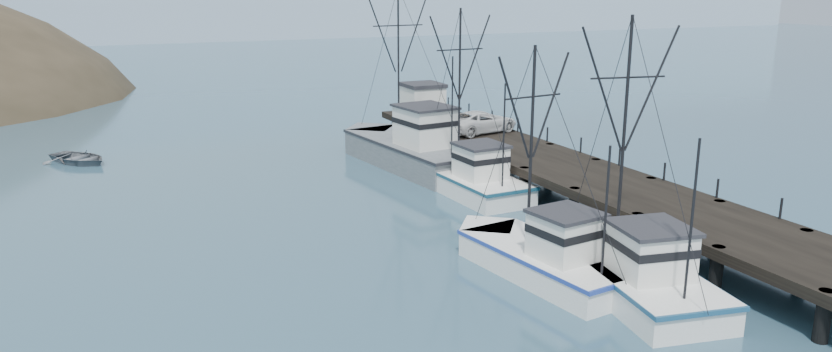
{
  "coord_description": "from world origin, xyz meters",
  "views": [
    {
      "loc": [
        -11.99,
        -20.32,
        12.57
      ],
      "look_at": [
        3.89,
        15.03,
        2.5
      ],
      "focal_mm": 32.0,
      "sensor_mm": 36.0,
      "label": 1
    }
  ],
  "objects_px": {
    "trawler_mid": "(541,257)",
    "pier_shed": "(423,100)",
    "trawler_near": "(627,270)",
    "pickup_truck": "(481,122)",
    "pier": "(561,168)",
    "trawler_far": "(467,178)",
    "work_vessel": "(409,149)",
    "motorboat": "(80,163)"
  },
  "relations": [
    {
      "from": "pier",
      "to": "trawler_near",
      "type": "relative_size",
      "value": 3.75
    },
    {
      "from": "pickup_truck",
      "to": "pier",
      "type": "bearing_deg",
      "value": 166.29
    },
    {
      "from": "work_vessel",
      "to": "pier_shed",
      "type": "relative_size",
      "value": 4.76
    },
    {
      "from": "pickup_truck",
      "to": "trawler_near",
      "type": "bearing_deg",
      "value": 153.35
    },
    {
      "from": "trawler_near",
      "to": "motorboat",
      "type": "height_order",
      "value": "trawler_near"
    },
    {
      "from": "trawler_mid",
      "to": "pier_shed",
      "type": "height_order",
      "value": "trawler_mid"
    },
    {
      "from": "trawler_mid",
      "to": "pier_shed",
      "type": "bearing_deg",
      "value": 75.67
    },
    {
      "from": "pier_shed",
      "to": "trawler_mid",
      "type": "bearing_deg",
      "value": -104.33
    },
    {
      "from": "pier_shed",
      "to": "pickup_truck",
      "type": "xyz_separation_m",
      "value": [
        1.21,
        -7.55,
        -0.62
      ]
    },
    {
      "from": "pier",
      "to": "motorboat",
      "type": "distance_m",
      "value": 34.32
    },
    {
      "from": "trawler_far",
      "to": "pier_shed",
      "type": "height_order",
      "value": "trawler_far"
    },
    {
      "from": "trawler_far",
      "to": "pickup_truck",
      "type": "xyz_separation_m",
      "value": [
        4.99,
        7.29,
        1.98
      ]
    },
    {
      "from": "trawler_far",
      "to": "pickup_truck",
      "type": "height_order",
      "value": "trawler_far"
    },
    {
      "from": "pier",
      "to": "motorboat",
      "type": "xyz_separation_m",
      "value": [
        -26.88,
        21.28,
        -1.69
      ]
    },
    {
      "from": "trawler_mid",
      "to": "motorboat",
      "type": "relative_size",
      "value": 2.05
    },
    {
      "from": "pier",
      "to": "trawler_near",
      "type": "xyz_separation_m",
      "value": [
        -5.74,
        -13.17,
        -0.87
      ]
    },
    {
      "from": "pier_shed",
      "to": "pickup_truck",
      "type": "distance_m",
      "value": 7.67
    },
    {
      "from": "trawler_mid",
      "to": "trawler_far",
      "type": "bearing_deg",
      "value": 75.65
    },
    {
      "from": "pier_shed",
      "to": "motorboat",
      "type": "xyz_separation_m",
      "value": [
        -25.89,
        3.28,
        -3.42
      ]
    },
    {
      "from": "trawler_far",
      "to": "motorboat",
      "type": "bearing_deg",
      "value": 140.67
    },
    {
      "from": "work_vessel",
      "to": "motorboat",
      "type": "bearing_deg",
      "value": 153.87
    },
    {
      "from": "trawler_near",
      "to": "pickup_truck",
      "type": "relative_size",
      "value": 2.04
    },
    {
      "from": "trawler_far",
      "to": "work_vessel",
      "type": "distance_m",
      "value": 7.6
    },
    {
      "from": "work_vessel",
      "to": "pier_shed",
      "type": "bearing_deg",
      "value": 58.96
    },
    {
      "from": "pier",
      "to": "pier_shed",
      "type": "relative_size",
      "value": 13.75
    },
    {
      "from": "motorboat",
      "to": "trawler_far",
      "type": "bearing_deg",
      "value": -75.02
    },
    {
      "from": "pier",
      "to": "pier_shed",
      "type": "bearing_deg",
      "value": 93.14
    },
    {
      "from": "trawler_mid",
      "to": "pickup_truck",
      "type": "xyz_separation_m",
      "value": [
        8.45,
        20.82,
        1.98
      ]
    },
    {
      "from": "work_vessel",
      "to": "trawler_mid",
      "type": "bearing_deg",
      "value": -97.75
    },
    {
      "from": "pier_shed",
      "to": "pickup_truck",
      "type": "height_order",
      "value": "pier_shed"
    },
    {
      "from": "trawler_far",
      "to": "pickup_truck",
      "type": "bearing_deg",
      "value": 55.59
    },
    {
      "from": "pier",
      "to": "work_vessel",
      "type": "relative_size",
      "value": 2.89
    },
    {
      "from": "trawler_near",
      "to": "trawler_far",
      "type": "height_order",
      "value": "trawler_near"
    },
    {
      "from": "pickup_truck",
      "to": "motorboat",
      "type": "distance_m",
      "value": 29.32
    },
    {
      "from": "trawler_near",
      "to": "pier_shed",
      "type": "distance_m",
      "value": 31.64
    },
    {
      "from": "work_vessel",
      "to": "pickup_truck",
      "type": "relative_size",
      "value": 2.66
    },
    {
      "from": "trawler_near",
      "to": "pier_shed",
      "type": "xyz_separation_m",
      "value": [
        4.75,
        31.17,
        2.6
      ]
    },
    {
      "from": "trawler_mid",
      "to": "pickup_truck",
      "type": "height_order",
      "value": "trawler_mid"
    },
    {
      "from": "trawler_mid",
      "to": "pier_shed",
      "type": "distance_m",
      "value": 29.39
    },
    {
      "from": "pier_shed",
      "to": "work_vessel",
      "type": "bearing_deg",
      "value": -121.04
    },
    {
      "from": "trawler_near",
      "to": "trawler_mid",
      "type": "distance_m",
      "value": 3.76
    },
    {
      "from": "trawler_near",
      "to": "motorboat",
      "type": "xyz_separation_m",
      "value": [
        -21.14,
        34.46,
        -0.82
      ]
    }
  ]
}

